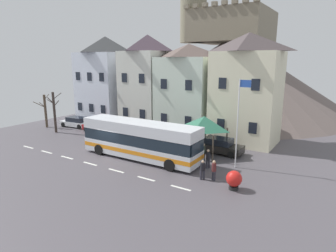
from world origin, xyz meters
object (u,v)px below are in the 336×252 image
object	(u,v)px
parked_car_01	(220,146)
townhouse_00	(107,80)
bus_shelter	(204,123)
pedestrian_03	(203,151)
pedestrian_01	(203,169)
bare_tree_01	(54,112)
townhouse_02	(188,90)
parked_car_00	(76,122)
pedestrian_02	(214,169)
flagpole	(239,118)
parked_car_02	(99,127)
transit_bus	(140,140)
bare_tree_00	(45,111)
hilltop_castle	(230,72)
townhouse_01	(148,82)
pedestrian_00	(208,158)
harbour_buoy	(234,179)
townhouse_03	(246,89)
public_bench	(235,149)

from	to	relation	value
parked_car_01	townhouse_00	bearing A→B (deg)	165.48
bus_shelter	pedestrian_03	xyz separation A→B (m)	(0.86, -1.83, -2.06)
pedestrian_01	bare_tree_01	xyz separation A→B (m)	(-21.56, 3.40, 1.75)
townhouse_02	parked_car_00	xyz separation A→B (m)	(-14.10, -5.02, -4.61)
pedestrian_01	townhouse_02	bearing A→B (deg)	123.15
pedestrian_02	flagpole	size ratio (longest dim) A/B	0.21
parked_car_01	parked_car_02	distance (m)	15.75
transit_bus	bare_tree_00	bearing A→B (deg)	169.47
hilltop_castle	townhouse_01	bearing A→B (deg)	-103.10
parked_car_00	parked_car_01	xyz separation A→B (m)	(20.43, -0.13, 0.05)
flagpole	bare_tree_00	xyz separation A→B (m)	(-26.27, 0.80, -1.96)
transit_bus	pedestrian_03	bearing A→B (deg)	25.47
parked_car_00	pedestrian_02	distance (m)	23.49
townhouse_01	pedestrian_00	bearing A→B (deg)	-36.51
townhouse_02	bus_shelter	distance (m)	8.36
harbour_buoy	parked_car_01	bearing A→B (deg)	119.26
townhouse_00	pedestrian_03	xyz separation A→B (m)	(19.46, -8.50, -5.03)
townhouse_03	flagpole	size ratio (longest dim) A/B	1.57
townhouse_02	transit_bus	size ratio (longest dim) A/B	0.91
townhouse_01	townhouse_02	size ratio (longest dim) A/B	1.12
bus_shelter	parked_car_01	bearing A→B (deg)	41.11
townhouse_02	harbour_buoy	xyz separation A→B (m)	(10.26, -12.19, -4.51)
pedestrian_01	townhouse_01	bearing A→B (deg)	138.76
transit_bus	bus_shelter	distance (m)	6.18
townhouse_01	parked_car_00	bearing A→B (deg)	-146.85
parked_car_02	flagpole	distance (m)	18.93
bus_shelter	flagpole	distance (m)	4.47
bus_shelter	pedestrian_00	size ratio (longest dim) A/B	2.27
hilltop_castle	bare_tree_00	size ratio (longest dim) A/B	8.89
townhouse_00	parked_car_02	world-z (taller)	townhouse_00
public_bench	parked_car_00	bearing A→B (deg)	-178.58
pedestrian_02	townhouse_00	bearing A→B (deg)	151.43
transit_bus	flagpole	distance (m)	8.82
townhouse_01	transit_bus	bearing A→B (deg)	-57.26
bus_shelter	bare_tree_00	size ratio (longest dim) A/B	0.82
townhouse_00	pedestrian_02	size ratio (longest dim) A/B	7.67
townhouse_00	pedestrian_00	xyz separation A→B (m)	(20.54, -9.90, -5.12)
townhouse_00	bare_tree_00	distance (m)	9.39
pedestrian_00	flagpole	distance (m)	4.11
parked_car_00	pedestrian_01	size ratio (longest dim) A/B	2.95
harbour_buoy	pedestrian_02	bearing A→B (deg)	158.98
pedestrian_03	public_bench	xyz separation A→B (m)	(1.62, 3.56, -0.47)
parked_car_00	public_bench	world-z (taller)	parked_car_00
hilltop_castle	transit_bus	bearing A→B (deg)	-84.71
pedestrian_00	public_bench	distance (m)	5.00
pedestrian_01	pedestrian_03	size ratio (longest dim) A/B	0.95
townhouse_00	parked_car_00	world-z (taller)	townhouse_00
townhouse_02	hilltop_castle	bearing A→B (deg)	95.56
bus_shelter	pedestrian_01	xyz separation A→B (m)	(2.58, -5.59, -2.17)
bus_shelter	townhouse_02	bearing A→B (deg)	129.53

